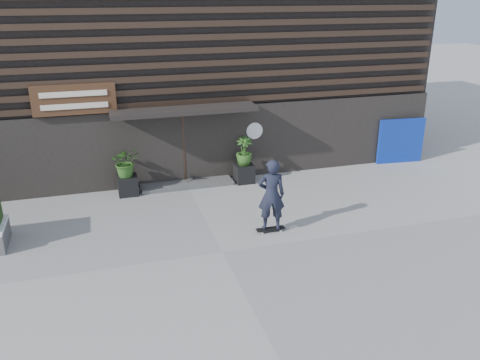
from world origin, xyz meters
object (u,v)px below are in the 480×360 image
object	(u,v)px
planter_pot_left	(128,185)
planter_pot_right	(244,173)
blue_tarp	(401,141)
skateboarder	(271,195)

from	to	relation	value
planter_pot_left	planter_pot_right	world-z (taller)	same
blue_tarp	skateboarder	xyz separation A→B (m)	(-6.48, -3.99, 0.23)
planter_pot_left	blue_tarp	size ratio (longest dim) A/B	0.34
planter_pot_right	skateboarder	distance (m)	3.79
blue_tarp	skateboarder	world-z (taller)	skateboarder
planter_pot_left	planter_pot_right	xyz separation A→B (m)	(3.80, 0.00, 0.00)
planter_pot_right	blue_tarp	bearing A→B (deg)	2.82
planter_pot_left	blue_tarp	xyz separation A→B (m)	(9.90, 0.30, 0.52)
planter_pot_right	blue_tarp	distance (m)	6.13
blue_tarp	skateboarder	distance (m)	7.62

